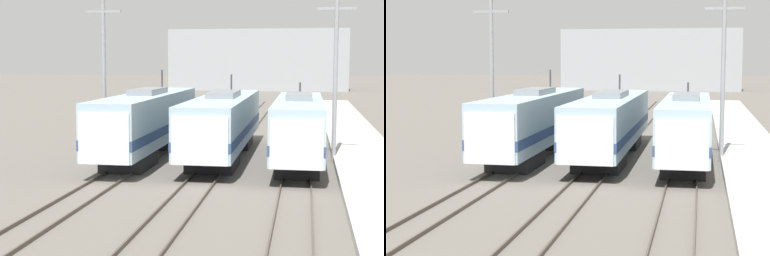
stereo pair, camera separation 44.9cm
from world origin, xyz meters
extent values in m
plane|color=#666059|center=(0.00, 0.00, 0.00)|extent=(400.00, 400.00, 0.00)
cube|color=#4C4238|center=(-5.39, 0.00, 0.07)|extent=(0.07, 120.00, 0.15)
cube|color=#4C4238|center=(-3.95, 0.00, 0.07)|extent=(0.07, 120.00, 0.15)
cube|color=#4C4238|center=(-0.72, 0.00, 0.07)|extent=(0.07, 120.00, 0.15)
cube|color=#4C4238|center=(0.72, 0.00, 0.07)|extent=(0.07, 120.00, 0.15)
cube|color=#4C4238|center=(3.95, 0.00, 0.07)|extent=(0.07, 120.00, 0.15)
cube|color=#4C4238|center=(5.39, 0.00, 0.07)|extent=(0.07, 120.00, 0.15)
cube|color=#232326|center=(-4.67, 3.47, 0.47)|extent=(2.40, 3.96, 0.95)
cube|color=#232326|center=(-4.67, 12.45, 0.47)|extent=(2.40, 3.96, 0.95)
cube|color=#9EBCCC|center=(-4.67, 7.96, 2.45)|extent=(2.82, 17.98, 2.99)
cube|color=navy|center=(-4.67, 7.96, 1.85)|extent=(2.86, 18.02, 0.54)
cube|color=silver|center=(-4.67, 0.00, 2.22)|extent=(2.60, 2.25, 2.54)
cube|color=black|center=(-4.67, -1.05, 2.78)|extent=(2.21, 0.08, 0.71)
cube|color=gray|center=(-4.67, 7.96, 4.12)|extent=(1.55, 4.49, 0.35)
cylinder|color=#38383D|center=(-4.67, 11.92, 4.66)|extent=(0.12, 0.12, 1.44)
cube|color=#232326|center=(0.00, 4.13, 0.47)|extent=(2.60, 4.05, 0.95)
cube|color=#232326|center=(0.00, 13.33, 0.47)|extent=(2.60, 4.05, 0.95)
cube|color=#9EBCCC|center=(0.00, 8.73, 2.36)|extent=(3.06, 18.40, 2.82)
cube|color=navy|center=(0.00, 8.73, 1.79)|extent=(3.10, 18.44, 0.51)
cube|color=silver|center=(0.00, 0.43, 2.15)|extent=(2.81, 1.98, 2.39)
cube|color=black|center=(0.00, -0.49, 2.67)|extent=(2.39, 0.08, 0.67)
cube|color=gray|center=(0.00, 8.73, 3.94)|extent=(1.68, 4.60, 0.35)
cylinder|color=#38383D|center=(0.00, 12.78, 4.42)|extent=(0.12, 0.12, 1.30)
cube|color=#232326|center=(4.67, 3.13, 0.47)|extent=(2.30, 3.55, 0.95)
cube|color=#232326|center=(4.67, 11.19, 0.47)|extent=(2.30, 3.55, 0.95)
cube|color=#9EBCCC|center=(4.67, 7.16, 2.36)|extent=(2.71, 16.12, 2.82)
cube|color=navy|center=(4.67, 7.16, 1.79)|extent=(2.75, 16.16, 0.51)
cube|color=silver|center=(4.67, 0.08, 2.15)|extent=(2.49, 2.16, 2.39)
cube|color=black|center=(4.67, -0.92, 2.67)|extent=(2.12, 0.08, 0.67)
cube|color=gray|center=(4.67, 7.16, 3.94)|extent=(1.49, 4.03, 0.35)
cylinder|color=#38383D|center=(4.67, 10.71, 4.20)|extent=(0.12, 0.12, 0.86)
cylinder|color=gray|center=(-7.48, 7.81, 5.14)|extent=(0.26, 0.26, 10.28)
cube|color=gray|center=(-7.48, 7.81, 9.05)|extent=(2.28, 0.16, 0.16)
cylinder|color=gray|center=(6.74, 7.81, 5.14)|extent=(0.26, 0.26, 10.28)
cube|color=gray|center=(6.74, 7.81, 9.05)|extent=(2.28, 0.16, 0.16)
cube|color=#B7B5AD|center=(8.71, 0.00, 0.19)|extent=(4.00, 120.00, 0.39)
cube|color=#9EA3A8|center=(-4.32, 96.11, 5.89)|extent=(34.25, 9.90, 11.77)
camera|label=1|loc=(5.08, -30.98, 6.15)|focal=60.00mm
camera|label=2|loc=(5.52, -30.90, 6.15)|focal=60.00mm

